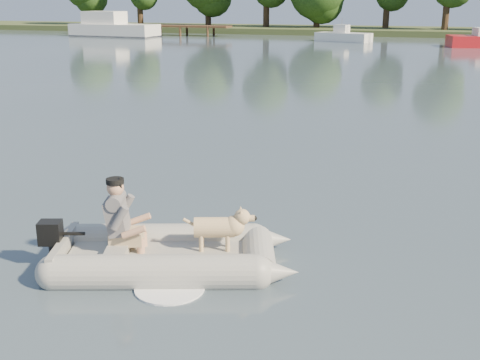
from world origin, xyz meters
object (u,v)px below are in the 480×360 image
(dog, at_px, (214,231))
(cabin_cruiser, at_px, (114,24))
(dinghy, at_px, (168,227))
(motorboat, at_px, (344,30))
(man, at_px, (118,214))
(dock, at_px, (149,30))

(dog, relative_size, cabin_cruiser, 0.10)
(dinghy, xyz_separation_m, motorboat, (-4.77, 47.90, 0.38))
(dinghy, height_order, cabin_cruiser, cabin_cruiser)
(man, bearing_deg, motorboat, 76.49)
(dinghy, bearing_deg, dog, 4.57)
(cabin_cruiser, height_order, motorboat, cabin_cruiser)
(cabin_cruiser, bearing_deg, man, -56.03)
(dog, xyz_separation_m, cabin_cruiser, (-28.52, 47.92, 0.71))
(dog, bearing_deg, dock, 98.84)
(man, bearing_deg, dock, 97.50)
(dock, distance_m, dinghy, 57.91)
(man, distance_m, dog, 1.39)
(dinghy, relative_size, dog, 5.18)
(motorboat, bearing_deg, cabin_cruiser, -162.92)
(cabin_cruiser, distance_m, motorboat, 23.14)
(dinghy, xyz_separation_m, cabin_cruiser, (-27.91, 48.18, 0.64))
(cabin_cruiser, bearing_deg, dog, -54.65)
(dog, bearing_deg, man, -180.00)
(dock, bearing_deg, cabin_cruiser, -119.17)
(dinghy, height_order, motorboat, motorboat)
(dock, height_order, dog, dock)
(dock, height_order, man, man)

